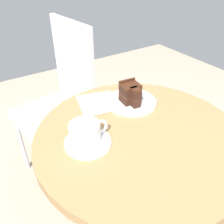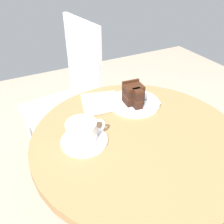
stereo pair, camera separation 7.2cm
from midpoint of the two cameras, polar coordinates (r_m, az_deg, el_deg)
name	(u,v)px [view 2 (the right image)]	position (r m, az deg, el deg)	size (l,w,h in m)	color
cafe_table	(136,158)	(0.91, 8.00, -11.07)	(0.73, 0.73, 0.70)	olive
saucer	(84,141)	(0.79, -4.08, -7.00)	(0.16, 0.16, 0.01)	white
coffee_cup	(82,131)	(0.77, -4.58, -4.56)	(0.14, 0.10, 0.07)	white
teaspoon	(96,146)	(0.76, -1.06, -8.19)	(0.07, 0.09, 0.00)	silver
cake_plate	(134,103)	(0.98, 7.45, 2.16)	(0.21, 0.21, 0.01)	white
cake_slice	(134,94)	(0.95, 7.41, 4.16)	(0.08, 0.10, 0.09)	black
fork	(148,100)	(1.00, 10.63, 2.85)	(0.07, 0.15, 0.00)	silver
napkin	(101,102)	(0.99, -0.54, 2.29)	(0.19, 0.19, 0.00)	beige
cafe_chair	(72,92)	(1.38, -8.10, 4.73)	(0.42, 0.42, 0.95)	#BCBCC1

